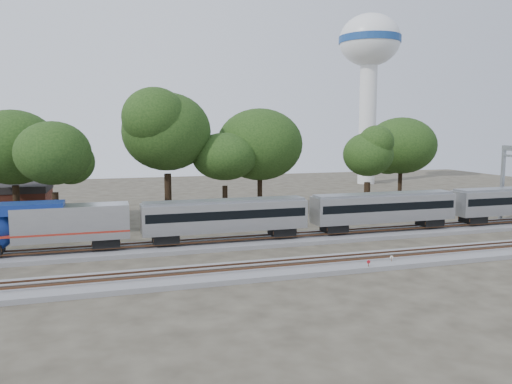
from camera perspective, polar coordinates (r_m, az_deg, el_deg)
ground at (r=45.05m, az=2.49°, el=-7.52°), size 160.00×160.00×0.00m
track_far at (r=50.54m, az=0.23°, el=-5.65°), size 160.00×5.00×0.73m
track_near at (r=41.37m, az=4.34°, el=-8.58°), size 160.00×5.00×0.73m
train at (r=60.91m, az=21.62°, el=-1.24°), size 102.48×2.92×4.30m
switch_stand_red at (r=41.72m, az=12.73°, el=-8.05°), size 0.30×0.06×0.94m
switch_stand_white at (r=43.83m, az=15.23°, el=-7.43°), size 0.28×0.07×0.88m
switch_lever at (r=42.10m, az=12.69°, el=-8.54°), size 0.54×0.37×0.30m
water_tower at (r=108.71m, az=12.81°, el=14.63°), size 12.60×12.60×34.88m
brick_building at (r=69.24m, az=-26.38°, el=-1.12°), size 9.86×7.13×4.62m
tree_1 at (r=62.94m, az=-25.99°, el=4.59°), size 9.55×9.55×13.46m
tree_2 at (r=56.15m, az=-22.18°, el=4.12°), size 9.11×9.11×12.84m
tree_3 at (r=62.16m, az=-10.17°, el=6.79°), size 11.31×11.31×15.95m
tree_4 at (r=62.86m, az=-3.60°, el=4.05°), size 8.16×8.16×11.51m
tree_5 at (r=66.30m, az=0.44°, el=5.44°), size 9.58×9.58×13.50m
tree_6 at (r=68.25m, az=12.69°, el=4.19°), size 8.23×8.23×11.60m
tree_7 at (r=79.63m, az=16.27°, el=5.10°), size 9.10×9.10×12.83m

